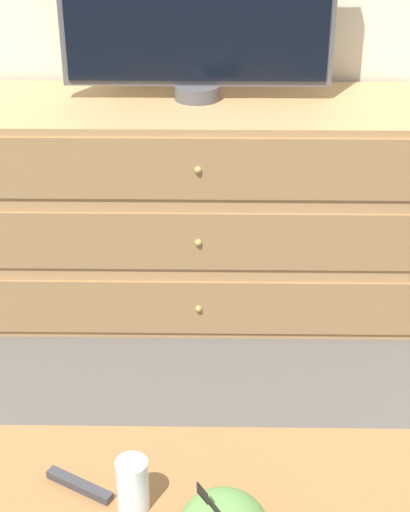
{
  "coord_description": "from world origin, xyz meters",
  "views": [
    {
      "loc": [
        -0.02,
        -2.94,
        1.63
      ],
      "look_at": [
        -0.04,
        -1.44,
        0.81
      ],
      "focal_mm": 55.0,
      "sensor_mm": 36.0,
      "label": 1
    }
  ],
  "objects": [
    {
      "name": "dresser",
      "position": [
        -0.08,
        -0.31,
        0.4
      ],
      "size": [
        1.68,
        0.57,
        0.8
      ],
      "color": "tan",
      "rests_on": "ground_plane"
    },
    {
      "name": "drink_cup",
      "position": [
        -0.18,
        -1.8,
        0.49
      ],
      "size": [
        0.06,
        0.06,
        0.12
      ],
      "color": "beige",
      "rests_on": "coffee_table"
    },
    {
      "name": "ground_plane",
      "position": [
        0.0,
        0.0,
        0.0
      ],
      "size": [
        12.0,
        12.0,
        0.0
      ],
      "primitive_type": "plane",
      "color": "#56514C"
    },
    {
      "name": "remote_control",
      "position": [
        -0.29,
        -1.76,
        0.45
      ],
      "size": [
        0.15,
        0.1,
        0.02
      ],
      "color": "#38383D",
      "rests_on": "coffee_table"
    }
  ]
}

